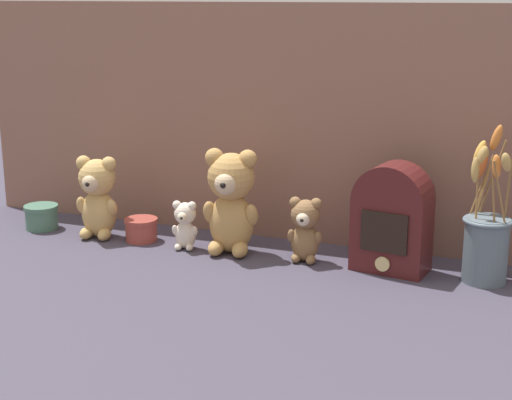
{
  "coord_description": "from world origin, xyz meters",
  "views": [
    {
      "loc": [
        0.64,
        -1.63,
        0.61
      ],
      "look_at": [
        0.0,
        0.02,
        0.13
      ],
      "focal_mm": 55.0,
      "sensor_mm": 36.0,
      "label": 1
    }
  ],
  "objects": [
    {
      "name": "vintage_radio",
      "position": [
        0.32,
        0.03,
        0.12
      ],
      "size": [
        0.18,
        0.12,
        0.25
      ],
      "color": "#4C1919",
      "rests_on": "ground"
    },
    {
      "name": "teddy_bear_medium",
      "position": [
        -0.42,
        0.0,
        0.11
      ],
      "size": [
        0.12,
        0.11,
        0.21
      ],
      "color": "tan",
      "rests_on": "ground"
    },
    {
      "name": "flower_vase",
      "position": [
        0.52,
        0.03,
        0.1
      ],
      "size": [
        0.12,
        0.13,
        0.34
      ],
      "color": "slate",
      "rests_on": "ground"
    },
    {
      "name": "teddy_bear_small",
      "position": [
        0.12,
        0.02,
        0.08
      ],
      "size": [
        0.08,
        0.08,
        0.15
      ],
      "color": "olive",
      "rests_on": "ground"
    },
    {
      "name": "backdrop_wall",
      "position": [
        0.0,
        0.17,
        0.29
      ],
      "size": [
        1.68,
        0.02,
        0.58
      ],
      "color": "#845B4C",
      "rests_on": "ground"
    },
    {
      "name": "teddy_bear_tiny",
      "position": [
        -0.18,
        -0.0,
        0.06
      ],
      "size": [
        0.07,
        0.06,
        0.12
      ],
      "color": "beige",
      "rests_on": "ground"
    },
    {
      "name": "decorative_tin_short",
      "position": [
        -0.31,
        0.01,
        0.03
      ],
      "size": [
        0.08,
        0.08,
        0.06
      ],
      "color": "#993D33",
      "rests_on": "ground"
    },
    {
      "name": "ground_plane",
      "position": [
        0.0,
        0.0,
        0.0
      ],
      "size": [
        4.0,
        4.0,
        0.0
      ],
      "primitive_type": "plane",
      "color": "#3D3847"
    },
    {
      "name": "teddy_bear_large",
      "position": [
        -0.06,
        0.01,
        0.13
      ],
      "size": [
        0.14,
        0.13,
        0.25
      ],
      "color": "tan",
      "rests_on": "ground"
    },
    {
      "name": "decorative_tin_tall",
      "position": [
        -0.6,
        0.01,
        0.03
      ],
      "size": [
        0.09,
        0.09,
        0.06
      ],
      "color": "#47705B",
      "rests_on": "ground"
    }
  ]
}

